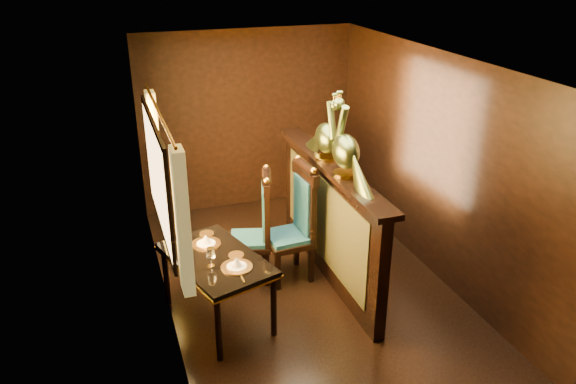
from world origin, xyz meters
name	(u,v)px	position (x,y,z in m)	size (l,w,h in m)	color
ground	(310,292)	(0.00, 0.00, 0.00)	(5.00, 5.00, 0.00)	black
room_shell	(304,157)	(-0.09, 0.02, 1.58)	(3.04, 5.04, 2.52)	black
partition	(329,218)	(0.32, 0.30, 0.71)	(0.26, 2.70, 1.36)	black
dining_table	(216,263)	(-1.05, -0.14, 0.65)	(1.08, 1.39, 0.92)	black
chair_left	(298,218)	(-0.01, 0.39, 0.72)	(0.53, 0.56, 1.38)	black
chair_right	(260,223)	(-0.42, 0.49, 0.68)	(0.58, 0.60, 1.30)	black
peacock_left	(346,137)	(0.33, -0.06, 1.77)	(0.26, 0.69, 0.83)	#1B5338
peacock_right	(327,125)	(0.33, 0.43, 1.75)	(0.25, 0.65, 0.78)	#1B5338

